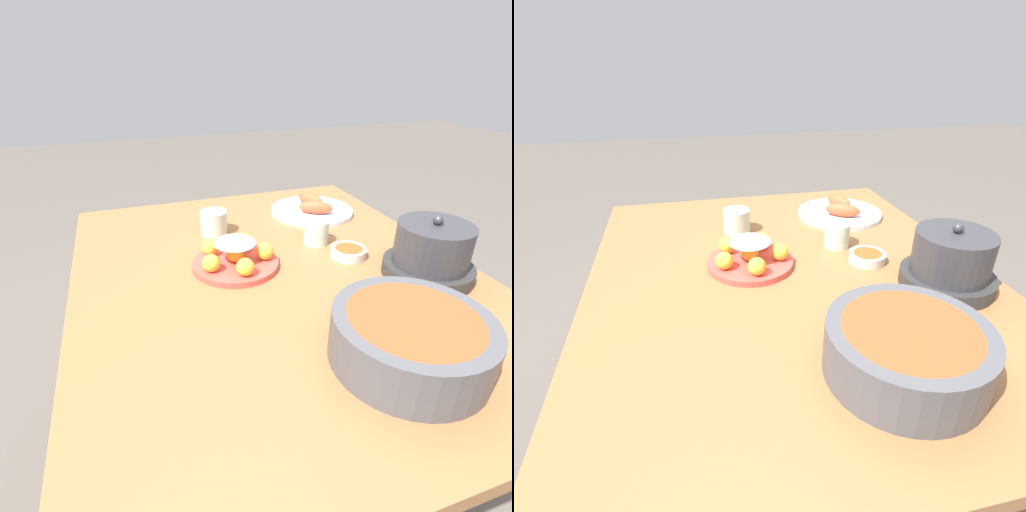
# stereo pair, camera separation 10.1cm
# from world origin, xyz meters

# --- Properties ---
(ground_plane) EXTENTS (12.00, 12.00, 0.00)m
(ground_plane) POSITION_xyz_m (0.00, 0.00, 0.00)
(ground_plane) COLOR #5B544C
(dining_table) EXTENTS (1.23, 0.99, 0.78)m
(dining_table) POSITION_xyz_m (0.00, 0.00, 0.67)
(dining_table) COLOR #936038
(dining_table) RESTS_ON ground_plane
(cake_plate) EXTENTS (0.22, 0.22, 0.08)m
(cake_plate) POSITION_xyz_m (-0.07, -0.09, 0.80)
(cake_plate) COLOR #E04C42
(cake_plate) RESTS_ON dining_table
(serving_bowl) EXTENTS (0.28, 0.28, 0.10)m
(serving_bowl) POSITION_xyz_m (0.37, 0.10, 0.83)
(serving_bowl) COLOR #4C4C51
(serving_bowl) RESTS_ON dining_table
(sauce_bowl) EXTENTS (0.10, 0.10, 0.02)m
(sauce_bowl) POSITION_xyz_m (-0.02, 0.22, 0.79)
(sauce_bowl) COLOR beige
(sauce_bowl) RESTS_ON dining_table
(seafood_platter) EXTENTS (0.28, 0.28, 0.06)m
(seafood_platter) POSITION_xyz_m (-0.35, 0.27, 0.79)
(seafood_platter) COLOR silver
(seafood_platter) RESTS_ON dining_table
(cup_near) EXTENTS (0.08, 0.08, 0.07)m
(cup_near) POSITION_xyz_m (-0.29, -0.09, 0.81)
(cup_near) COLOR beige
(cup_near) RESTS_ON dining_table
(cup_far) EXTENTS (0.07, 0.07, 0.07)m
(cup_far) POSITION_xyz_m (-0.13, 0.17, 0.81)
(cup_far) COLOR beige
(cup_far) RESTS_ON dining_table
(warming_pot) EXTENTS (0.22, 0.22, 0.16)m
(warming_pot) POSITION_xyz_m (0.13, 0.35, 0.84)
(warming_pot) COLOR #2D2D2D
(warming_pot) RESTS_ON dining_table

